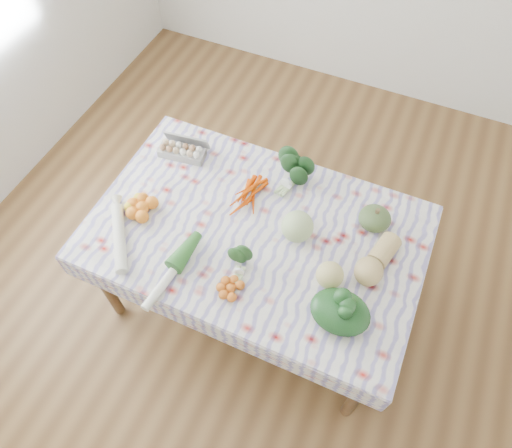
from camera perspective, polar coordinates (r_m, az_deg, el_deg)
name	(u,v)px	position (r m, az deg, el deg)	size (l,w,h in m)	color
ground	(256,295)	(2.96, 0.00, -8.82)	(4.50, 4.50, 0.00)	brown
dining_table	(256,239)	(2.36, 0.00, -1.90)	(1.60, 1.00, 0.75)	brown
tablecloth	(256,231)	(2.29, 0.00, -0.88)	(1.66, 1.06, 0.01)	white
egg_carton	(182,152)	(2.60, -9.28, 8.91)	(0.26, 0.10, 0.07)	#9A9A95
carrot_bunch	(246,197)	(2.38, -1.30, 3.39)	(0.23, 0.21, 0.04)	#D54100
kale_bunch	(292,173)	(2.41, 4.56, 6.31)	(0.17, 0.15, 0.15)	#163816
kabocha_squash	(375,218)	(2.34, 14.62, 0.70)	(0.16, 0.16, 0.11)	#43592E
cabbage	(297,227)	(2.21, 5.19, -0.32)	(0.16, 0.16, 0.16)	#A2BB7A
butternut_squash	(378,259)	(2.20, 14.95, -4.24)	(0.13, 0.29, 0.13)	tan
orange_cluster	(142,208)	(2.39, -14.03, 2.00)	(0.22, 0.22, 0.07)	orange
broccoli	(241,262)	(2.14, -1.91, -4.83)	(0.13, 0.13, 0.09)	#224D1D
mandarin_cluster	(231,288)	(2.11, -3.19, -7.97)	(0.15, 0.15, 0.05)	orange
grapefruit	(330,275)	(2.12, 9.21, -6.31)	(0.13, 0.13, 0.13)	tan
spinach_bag	(340,312)	(2.05, 10.47, -10.74)	(0.27, 0.21, 0.12)	#123414
daikon	(119,238)	(2.33, -16.72, -1.65)	(0.06, 0.06, 0.40)	silver
leek	(172,272)	(2.18, -10.44, -5.92)	(0.05, 0.05, 0.42)	white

